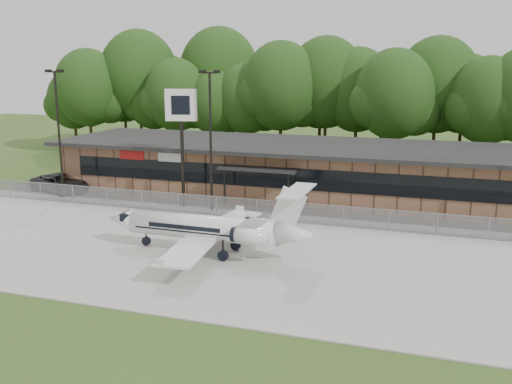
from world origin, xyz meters
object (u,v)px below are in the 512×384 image
(terminal, at_px, (302,169))
(suv, at_px, (60,183))
(business_jet, at_px, (211,229))
(pole_sign, at_px, (181,118))

(terminal, xyz_separation_m, suv, (-19.63, -5.67, -1.40))
(business_jet, relative_size, suv, 2.25)
(business_jet, xyz_separation_m, pole_sign, (-6.22, 9.52, 5.27))
(suv, relative_size, pole_sign, 0.63)
(terminal, relative_size, pole_sign, 4.62)
(suv, bearing_deg, business_jet, -103.53)
(pole_sign, bearing_deg, suv, 158.45)
(business_jet, bearing_deg, suv, 149.76)
(terminal, distance_m, pole_sign, 11.29)
(business_jet, bearing_deg, pole_sign, 123.75)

